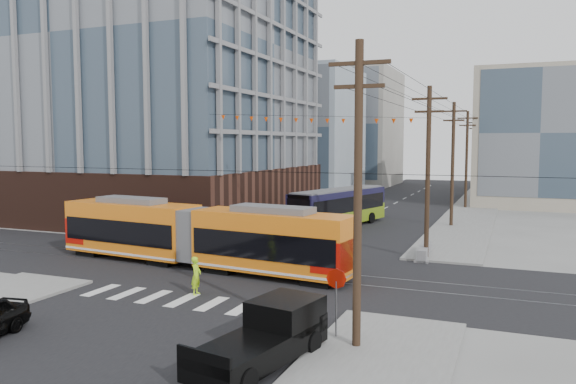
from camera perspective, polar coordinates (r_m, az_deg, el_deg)
name	(u,v)px	position (r m, az deg, el deg)	size (l,w,h in m)	color
ground	(227,287)	(29.60, -6.19, -9.58)	(160.00, 160.00, 0.00)	slate
office_building	(142,75)	(60.33, -14.58, 11.39)	(30.00, 25.00, 28.60)	#381E16
bg_bldg_nw_near	(292,132)	(83.07, 0.45, 6.10)	(18.00, 16.00, 18.00)	#8C99A5
bg_bldg_ne_near	(538,138)	(73.24, 24.05, 5.02)	(14.00, 14.00, 16.00)	gray
bg_bldg_nw_far	(349,128)	(101.08, 6.26, 6.44)	(16.00, 18.00, 20.00)	gray
bg_bldg_ne_far	(547,146)	(93.30, 24.85, 4.29)	(16.00, 16.00, 14.00)	#8C99A5
utility_pole_near	(358,198)	(19.97, 7.11, -0.61)	(0.30, 0.30, 11.00)	black
utility_pole_far	(475,157)	(81.38, 18.51, 3.39)	(0.30, 0.30, 11.00)	black
streetcar	(197,235)	(34.19, -9.22, -4.37)	(19.73, 2.77, 3.80)	orange
city_bus	(339,207)	(50.07, 5.19, -1.55)	(2.64, 12.20, 3.46)	black
pickup_truck	(260,338)	(19.30, -2.90, -14.60)	(2.03, 5.69, 1.93)	black
parked_car_silver	(242,234)	(41.85, -4.74, -4.28)	(1.47, 4.22, 1.39)	#A5B2BD
parked_car_white	(270,224)	(46.85, -1.86, -3.26)	(1.96, 4.82, 1.40)	beige
parked_car_grey	(293,215)	(52.47, 0.48, -2.36)	(2.33, 5.06, 1.41)	slate
pedestrian	(196,276)	(28.15, -9.31, -8.39)	(0.69, 0.45, 1.89)	#ADEA1B
stop_sign	(336,307)	(21.64, 4.91, -11.54)	(0.78, 0.78, 2.57)	#9B0D00
jersey_barrier	(424,251)	(37.78, 13.67, -5.88)	(0.88, 3.90, 0.78)	slate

